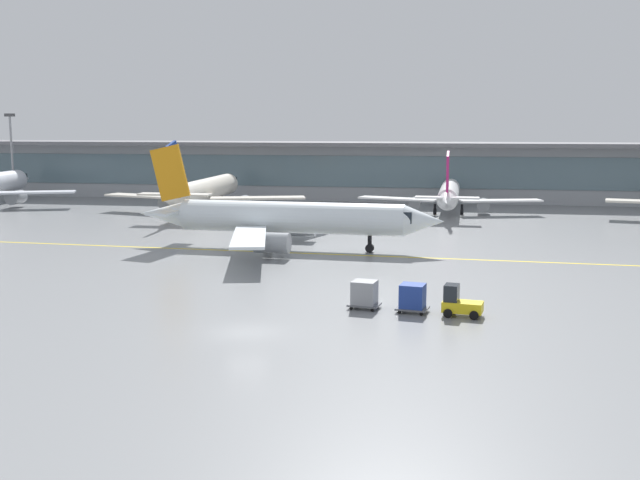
% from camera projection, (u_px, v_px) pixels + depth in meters
% --- Properties ---
extents(ground_plane, '(400.00, 400.00, 0.00)m').
position_uv_depth(ground_plane, '(247.00, 332.00, 46.37)').
color(ground_plane, gray).
extents(taxiway_centreline_stripe, '(109.90, 5.37, 0.01)m').
position_uv_depth(taxiway_centreline_stripe, '(287.00, 253.00, 74.94)').
color(taxiway_centreline_stripe, yellow).
rests_on(taxiway_centreline_stripe, ground_plane).
extents(terminal_concourse, '(181.56, 11.00, 9.60)m').
position_uv_depth(terminal_concourse, '(378.00, 170.00, 126.00)').
color(terminal_concourse, '#9EA3A8').
rests_on(terminal_concourse, ground_plane).
extents(gate_airplane_1, '(29.58, 31.71, 10.53)m').
position_uv_depth(gate_airplane_1, '(205.00, 191.00, 108.05)').
color(gate_airplane_1, silver).
rests_on(gate_airplane_1, ground_plane).
extents(gate_airplane_2, '(25.80, 27.69, 9.19)m').
position_uv_depth(gate_airplane_2, '(449.00, 194.00, 107.34)').
color(gate_airplane_2, white).
rests_on(gate_airplane_2, ground_plane).
extents(taxiing_regional_jet, '(31.82, 29.58, 10.54)m').
position_uv_depth(taxiing_regional_jet, '(287.00, 218.00, 76.49)').
color(taxiing_regional_jet, white).
rests_on(taxiing_regional_jet, ground_plane).
extents(baggage_tug, '(2.78, 1.95, 2.10)m').
position_uv_depth(baggage_tug, '(459.00, 303.00, 50.13)').
color(baggage_tug, yellow).
rests_on(baggage_tug, ground_plane).
extents(cargo_dolly_lead, '(2.32, 1.90, 1.94)m').
position_uv_depth(cargo_dolly_lead, '(413.00, 297.00, 51.10)').
color(cargo_dolly_lead, '#595B60').
rests_on(cargo_dolly_lead, ground_plane).
extents(cargo_dolly_trailing, '(2.32, 1.90, 1.94)m').
position_uv_depth(cargo_dolly_trailing, '(364.00, 294.00, 52.16)').
color(cargo_dolly_trailing, '#595B60').
rests_on(cargo_dolly_trailing, ground_plane).
extents(apron_light_mast_0, '(1.80, 0.36, 14.27)m').
position_uv_depth(apron_light_mast_0, '(12.00, 153.00, 126.20)').
color(apron_light_mast_0, gray).
rests_on(apron_light_mast_0, ground_plane).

